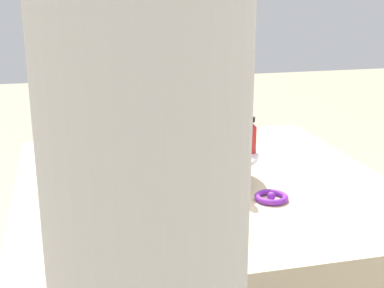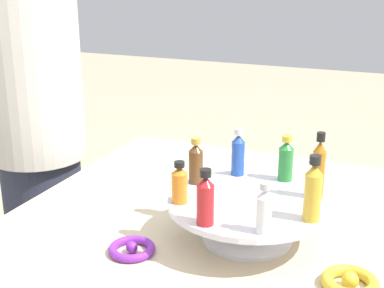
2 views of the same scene
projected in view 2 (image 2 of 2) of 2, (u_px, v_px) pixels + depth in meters
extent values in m
cylinder|color=silver|center=(247.00, 237.00, 1.10)|extent=(0.18, 0.18, 0.01)
cylinder|color=silver|center=(248.00, 220.00, 1.08)|extent=(0.10, 0.10, 0.07)
cylinder|color=silver|center=(249.00, 203.00, 1.07)|extent=(0.33, 0.33, 0.01)
cylinder|color=brown|center=(196.00, 167.00, 1.14)|extent=(0.03, 0.03, 0.07)
cone|color=brown|center=(196.00, 148.00, 1.13)|extent=(0.03, 0.03, 0.02)
cylinder|color=#B79338|center=(196.00, 141.00, 1.12)|extent=(0.02, 0.02, 0.01)
cylinder|color=orange|center=(180.00, 188.00, 1.05)|extent=(0.03, 0.03, 0.06)
cone|color=orange|center=(179.00, 170.00, 1.04)|extent=(0.03, 0.03, 0.01)
cylinder|color=black|center=(179.00, 164.00, 1.03)|extent=(0.02, 0.02, 0.01)
cylinder|color=#B21E23|center=(205.00, 205.00, 0.96)|extent=(0.03, 0.03, 0.08)
cone|color=#B21E23|center=(206.00, 181.00, 0.94)|extent=(0.03, 0.03, 0.02)
cylinder|color=black|center=(206.00, 173.00, 0.94)|extent=(0.02, 0.02, 0.01)
cylinder|color=silver|center=(264.00, 215.00, 0.93)|extent=(0.03, 0.03, 0.07)
cone|color=silver|center=(265.00, 193.00, 0.91)|extent=(0.03, 0.03, 0.01)
cylinder|color=#B2B2B7|center=(265.00, 186.00, 0.91)|extent=(0.02, 0.02, 0.01)
cylinder|color=gold|center=(312.00, 198.00, 0.97)|extent=(0.03, 0.03, 0.09)
cone|color=gold|center=(315.00, 169.00, 0.95)|extent=(0.03, 0.03, 0.02)
cylinder|color=black|center=(315.00, 160.00, 0.95)|extent=(0.02, 0.02, 0.02)
cylinder|color=#AD6B19|center=(318.00, 175.00, 1.06)|extent=(0.03, 0.03, 0.10)
cone|color=#AD6B19|center=(320.00, 146.00, 1.04)|extent=(0.02, 0.02, 0.02)
cylinder|color=black|center=(321.00, 137.00, 1.04)|extent=(0.02, 0.02, 0.02)
cylinder|color=#288438|center=(286.00, 164.00, 1.16)|extent=(0.03, 0.03, 0.07)
cone|color=#288438|center=(287.00, 145.00, 1.14)|extent=(0.03, 0.03, 0.02)
cylinder|color=gold|center=(287.00, 139.00, 1.14)|extent=(0.02, 0.02, 0.01)
cylinder|color=#234CAD|center=(238.00, 158.00, 1.19)|extent=(0.03, 0.03, 0.08)
cone|color=#234CAD|center=(239.00, 138.00, 1.17)|extent=(0.03, 0.03, 0.02)
cylinder|color=silver|center=(239.00, 132.00, 1.17)|extent=(0.02, 0.02, 0.01)
torus|color=gold|center=(350.00, 282.00, 0.93)|extent=(0.10, 0.10, 0.02)
sphere|color=gold|center=(350.00, 280.00, 0.93)|extent=(0.03, 0.03, 0.03)
torus|color=blue|center=(266.00, 192.00, 1.31)|extent=(0.09, 0.09, 0.02)
sphere|color=blue|center=(267.00, 190.00, 1.31)|extent=(0.02, 0.02, 0.02)
torus|color=purple|center=(132.00, 249.00, 1.04)|extent=(0.09, 0.09, 0.02)
sphere|color=purple|center=(132.00, 247.00, 1.04)|extent=(0.02, 0.02, 0.02)
cylinder|color=#282D42|center=(49.00, 257.00, 1.74)|extent=(0.24, 0.24, 0.71)
cylinder|color=beige|center=(26.00, 20.00, 1.51)|extent=(0.29, 0.29, 0.81)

